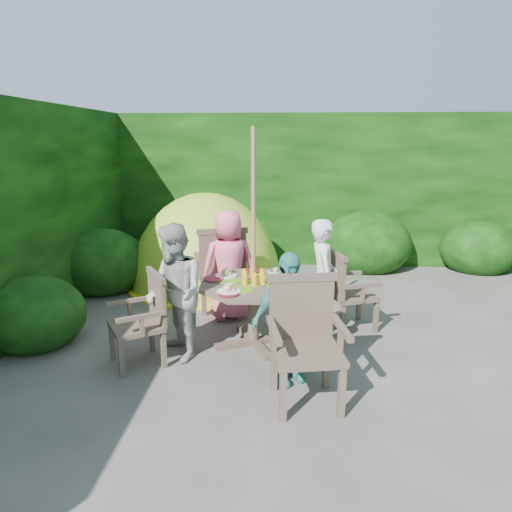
# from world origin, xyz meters

# --- Properties ---
(ground) EXTENTS (60.00, 60.00, 0.00)m
(ground) POSITION_xyz_m (0.00, 0.00, 0.00)
(ground) COLOR #4D4A45
(ground) RESTS_ON ground
(hedge_enclosure) EXTENTS (9.00, 9.00, 2.50)m
(hedge_enclosure) POSITION_xyz_m (0.00, 1.33, 1.25)
(hedge_enclosure) COLOR black
(hedge_enclosure) RESTS_ON ground
(patio_table) EXTENTS (1.53, 1.53, 0.80)m
(patio_table) POSITION_xyz_m (-1.06, 0.32, 0.56)
(patio_table) COLOR #44372D
(patio_table) RESTS_ON ground
(parasol_pole) EXTENTS (0.06, 0.06, 2.20)m
(parasol_pole) POSITION_xyz_m (-1.06, 0.32, 1.10)
(parasol_pole) COLOR #91603A
(parasol_pole) RESTS_ON ground
(garden_chair_right) EXTENTS (0.60, 0.64, 0.87)m
(garden_chair_right) POSITION_xyz_m (-0.06, 0.79, 0.46)
(garden_chair_right) COLOR #44372D
(garden_chair_right) RESTS_ON ground
(garden_chair_left) EXTENTS (0.64, 0.66, 0.84)m
(garden_chair_left) POSITION_xyz_m (-2.07, -0.14, 0.45)
(garden_chair_left) COLOR #44372D
(garden_chair_left) RESTS_ON ground
(garden_chair_back) EXTENTS (0.74, 0.70, 1.02)m
(garden_chair_back) POSITION_xyz_m (-1.53, 1.30, 0.55)
(garden_chair_back) COLOR #44372D
(garden_chair_back) RESTS_ON ground
(garden_chair_front) EXTENTS (0.67, 0.61, 0.98)m
(garden_chair_front) POSITION_xyz_m (-0.58, -0.67, 0.52)
(garden_chair_front) COLOR #44372D
(garden_chair_front) RESTS_ON ground
(child_right) EXTENTS (0.35, 0.49, 1.28)m
(child_right) POSITION_xyz_m (-0.34, 0.66, 0.64)
(child_right) COLOR white
(child_right) RESTS_ON ground
(child_left) EXTENTS (0.78, 0.82, 1.33)m
(child_left) POSITION_xyz_m (-1.79, -0.02, 0.66)
(child_left) COLOR #A4A5A0
(child_left) RESTS_ON ground
(child_back) EXTENTS (0.74, 0.61, 1.31)m
(child_back) POSITION_xyz_m (-1.40, 1.04, 0.65)
(child_back) COLOR pink
(child_back) RESTS_ON ground
(child_front) EXTENTS (0.73, 0.63, 1.17)m
(child_front) POSITION_xyz_m (-0.72, -0.41, 0.59)
(child_front) COLOR teal
(child_front) RESTS_ON ground
(dome_tent) EXTENTS (2.70, 2.70, 2.69)m
(dome_tent) POSITION_xyz_m (-1.90, 2.38, 0.00)
(dome_tent) COLOR #95C325
(dome_tent) RESTS_ON ground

